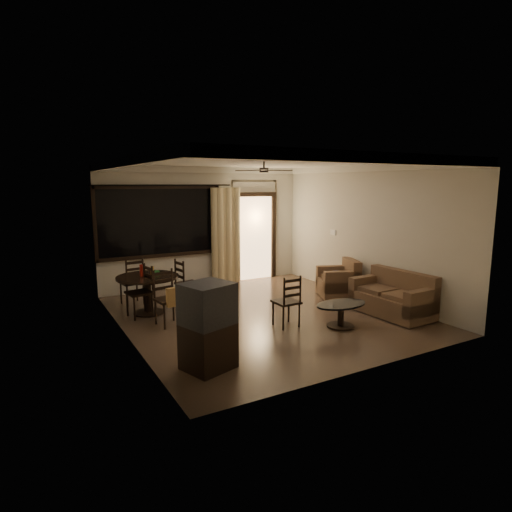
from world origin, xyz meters
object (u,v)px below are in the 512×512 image
dining_chair_east (188,292)px  coffee_table (341,311)px  armchair (340,282)px  tv_cabinet (208,326)px  sofa (394,298)px  dining_chair_north (132,290)px  dining_chair_south (169,308)px  side_chair (287,311)px  dining_chair_west (140,302)px  dining_table (148,284)px

dining_chair_east → coffee_table: bearing=-152.4°
armchair → coffee_table: size_ratio=1.08×
tv_cabinet → armchair: (3.93, 1.98, -0.25)m
dining_chair_east → armchair: (3.12, -0.93, 0.04)m
sofa → dining_chair_north: bearing=140.8°
dining_chair_south → side_chair: (1.73, -1.05, -0.04)m
dining_chair_west → sofa: (4.14, -2.19, 0.03)m
dining_table → coffee_table: dining_table is taller
armchair → side_chair: (-2.10, -1.08, -0.06)m
dining_chair_west → sofa: 4.69m
sofa → side_chair: bearing=166.8°
dining_chair_west → armchair: bearing=72.3°
dining_chair_south → coffee_table: bearing=-39.6°
dining_chair_west → tv_cabinet: tv_cabinet is taller
dining_table → dining_chair_west: bearing=-146.8°
dining_chair_north → tv_cabinet: tv_cabinet is taller
dining_chair_east → dining_chair_south: 1.20m
coffee_table → dining_table: bearing=137.9°
dining_chair_south → dining_chair_north: same height
tv_cabinet → armchair: bearing=8.9°
dining_chair_south → side_chair: size_ratio=1.05×
tv_cabinet → sofa: bearing=-10.9°
sofa → dining_chair_east: bearing=140.2°
dining_chair_east → dining_chair_north: 1.15m
dining_chair_west → sofa: bearing=53.9°
dining_chair_south → dining_chair_north: 1.64m
side_chair → dining_chair_east: bearing=-63.2°
side_chair → dining_chair_south: bearing=-31.3°
sofa → dining_table: bearing=147.7°
dining_table → dining_chair_south: (0.12, -0.85, -0.26)m
dining_chair_west → dining_chair_south: bearing=14.6°
dining_chair_west → coffee_table: (2.82, -2.26, -0.01)m
side_chair → coffee_table: bearing=148.1°
dining_chair_west → dining_chair_east: same height
tv_cabinet → coffee_table: (2.61, 0.42, -0.30)m
dining_chair_west → tv_cabinet: 2.70m
dining_chair_west → side_chair: bearing=40.7°
dining_chair_west → tv_cabinet: size_ratio=0.82×
sofa → dining_chair_west: bearing=150.1°
dining_chair_south → sofa: size_ratio=0.63×
dining_chair_west → dining_table: bearing=114.9°
tv_cabinet → coffee_table: size_ratio=1.22×
armchair → dining_table: bearing=-168.7°
dining_chair_north → dining_table: bearing=90.1°
coffee_table → side_chair: side_chair is taller
tv_cabinet → side_chair: size_ratio=1.28×
dining_chair_south → coffee_table: dining_chair_south is taller
dining_chair_north → sofa: dining_chair_north is taller
dining_chair_east → sofa: 3.96m
armchair → coffee_table: bearing=-107.0°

